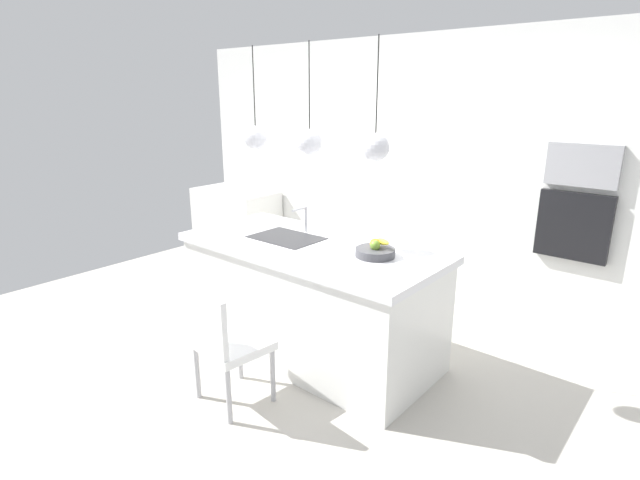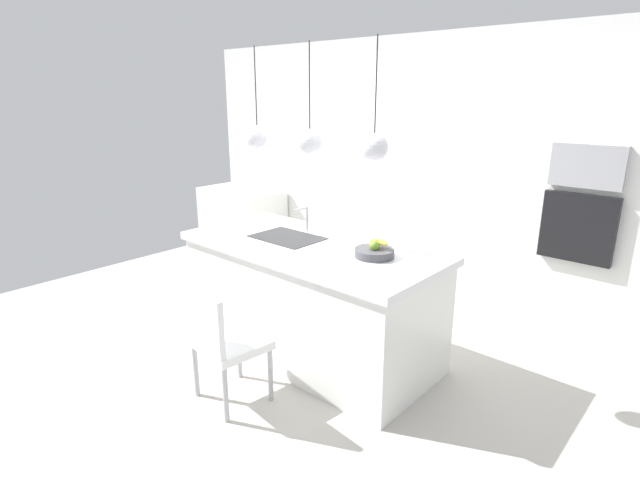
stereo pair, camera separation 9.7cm
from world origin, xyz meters
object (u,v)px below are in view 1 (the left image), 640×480
at_px(fruit_bowl, 376,251).
at_px(oven, 573,226).
at_px(microwave, 583,165).
at_px(chair_near, 225,340).

distance_m(fruit_bowl, oven, 1.78).
bearing_deg(microwave, fruit_bowl, -121.80).
bearing_deg(chair_near, oven, 59.50).
bearing_deg(fruit_bowl, chair_near, -118.42).
height_order(microwave, oven, microwave).
distance_m(fruit_bowl, microwave, 1.85).
xyz_separation_m(fruit_bowl, oven, (0.94, 1.51, 0.04)).
bearing_deg(microwave, chair_near, -120.50).
height_order(oven, chair_near, oven).
distance_m(fruit_bowl, chair_near, 1.22).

